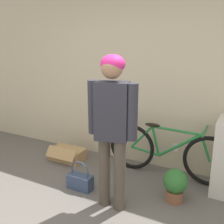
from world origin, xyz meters
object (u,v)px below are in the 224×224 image
object	(u,v)px
person	(112,119)
handbag	(80,181)
cardboard_box	(67,154)
bicycle	(168,152)
potted_plant	(175,184)

from	to	relation	value
person	handbag	size ratio (longest dim) A/B	4.53
person	cardboard_box	bearing A→B (deg)	133.76
person	cardboard_box	size ratio (longest dim) A/B	3.18
person	cardboard_box	distance (m)	1.73
handbag	cardboard_box	bearing A→B (deg)	136.89
bicycle	cardboard_box	bearing A→B (deg)	-173.45
handbag	potted_plant	size ratio (longest dim) A/B	0.93
handbag	potted_plant	distance (m)	1.20
bicycle	handbag	distance (m)	1.26
handbag	bicycle	bearing A→B (deg)	42.64
handbag	potted_plant	xyz separation A→B (m)	(1.16, 0.30, 0.12)
bicycle	cardboard_box	distance (m)	1.62
person	bicycle	xyz separation A→B (m)	(0.38, 0.97, -0.69)
cardboard_box	potted_plant	size ratio (longest dim) A/B	1.33
handbag	cardboard_box	distance (m)	0.93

